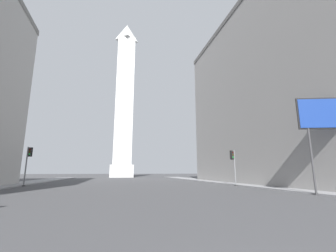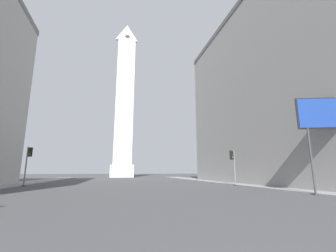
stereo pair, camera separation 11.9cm
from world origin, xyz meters
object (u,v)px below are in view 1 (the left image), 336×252
at_px(traffic_light_mid_left, 28,160).
at_px(traffic_light_mid_right, 234,162).
at_px(obelisk, 124,99).
at_px(billboard_sign, 325,117).

xyz_separation_m(traffic_light_mid_left, traffic_light_mid_right, (28.75, -5.80, -0.24)).
relative_size(obelisk, traffic_light_mid_left, 10.97).
relative_size(obelisk, billboard_sign, 6.83).
height_order(obelisk, traffic_light_mid_right, obelisk).
bearing_deg(traffic_light_mid_left, billboard_sign, -32.62).
xyz_separation_m(traffic_light_mid_right, billboard_sign, (1.77, -13.74, 3.57)).
height_order(traffic_light_mid_right, billboard_sign, billboard_sign).
xyz_separation_m(obelisk, billboard_sign, (16.12, -65.53, -21.77)).
distance_m(traffic_light_mid_left, billboard_sign, 36.39).
height_order(traffic_light_mid_left, traffic_light_mid_right, traffic_light_mid_left).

